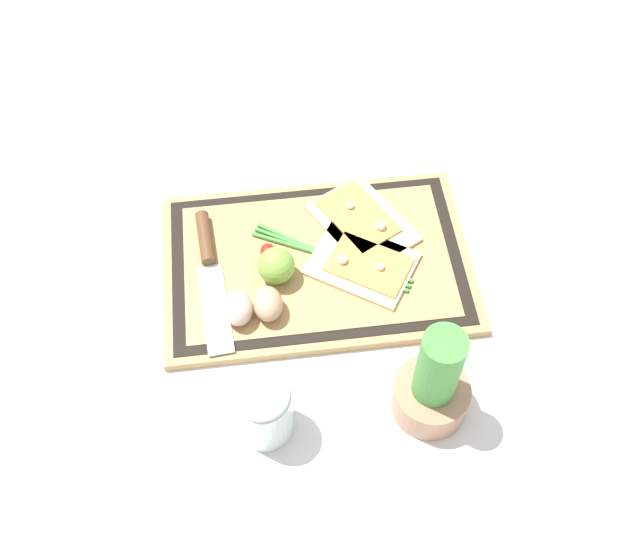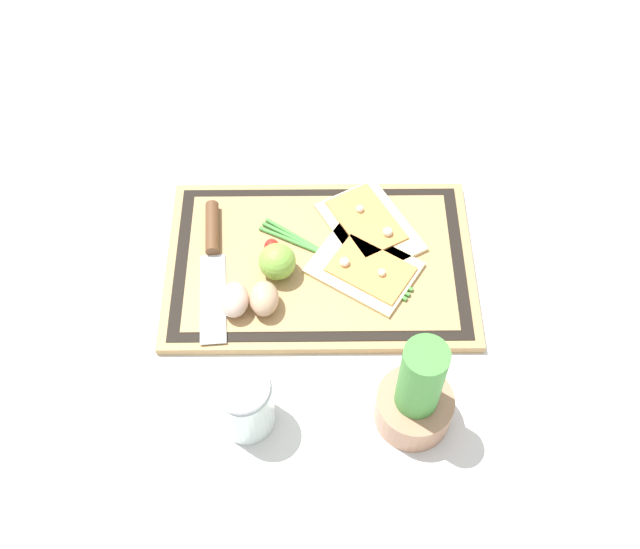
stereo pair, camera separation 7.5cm
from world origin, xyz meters
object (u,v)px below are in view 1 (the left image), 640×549
herb_pot (433,386)px  sauce_jar (264,412)px  pizza_slice_far (363,264)px  lime (276,266)px  cherry_tomato_red (268,251)px  egg_pink (238,308)px  pizza_slice_near (362,221)px  knife (208,257)px  egg_brown (268,304)px

herb_pot → sauce_jar: size_ratio=1.75×
pizza_slice_far → lime: lime is taller
cherry_tomato_red → egg_pink: bearing=63.5°
lime → cherry_tomato_red: lime is taller
pizza_slice_near → egg_pink: (0.22, 0.16, 0.02)m
pizza_slice_near → egg_pink: 0.27m
pizza_slice_near → knife: size_ratio=0.78×
lime → cherry_tomato_red: (0.01, -0.04, -0.02)m
herb_pot → sauce_jar: bearing=0.3°
lime → cherry_tomato_red: 0.05m
pizza_slice_far → egg_brown: egg_brown is taller
pizza_slice_far → sauce_jar: sauce_jar is taller
herb_pot → knife: bearing=-43.0°
knife → sauce_jar: size_ratio=2.40×
pizza_slice_near → egg_pink: size_ratio=3.54×
herb_pot → sauce_jar: (0.24, 0.00, -0.02)m
pizza_slice_near → sauce_jar: bearing=60.2°
pizza_slice_far → lime: bearing=1.3°
pizza_slice_near → herb_pot: 0.34m
egg_brown → egg_pink: same height
pizza_slice_near → pizza_slice_far: same height
pizza_slice_near → sauce_jar: sauce_jar is taller
pizza_slice_near → egg_brown: (0.17, 0.15, 0.02)m
knife → lime: 0.12m
egg_brown → herb_pot: 0.28m
pizza_slice_near → egg_brown: 0.23m
egg_pink → sauce_jar: 0.18m
egg_pink → sauce_jar: sauce_jar is taller
egg_pink → herb_pot: size_ratio=0.30×
egg_brown → egg_pink: (0.05, 0.00, 0.00)m
egg_pink → cherry_tomato_red: egg_pink is taller
egg_pink → cherry_tomato_red: size_ratio=2.38×
lime → cherry_tomato_red: size_ratio=2.40×
lime → sauce_jar: (0.04, 0.24, -0.00)m
egg_brown → egg_pink: bearing=2.4°
pizza_slice_far → egg_pink: size_ratio=3.41×
knife → herb_pot: bearing=137.0°
egg_brown → lime: 0.07m
lime → egg_pink: bearing=45.5°
pizza_slice_near → pizza_slice_far: (0.01, 0.09, 0.00)m
lime → cherry_tomato_red: bearing=-75.7°
egg_pink → sauce_jar: size_ratio=0.53×
pizza_slice_far → lime: 0.14m
egg_brown → herb_pot: bearing=140.7°
lime → egg_brown: bearing=73.4°
lime → pizza_slice_far: bearing=-178.7°
cherry_tomato_red → sauce_jar: 0.29m
egg_pink → herb_pot: bearing=146.3°
egg_brown → herb_pot: (-0.22, 0.18, 0.03)m
egg_pink → lime: (-0.06, -0.07, 0.01)m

